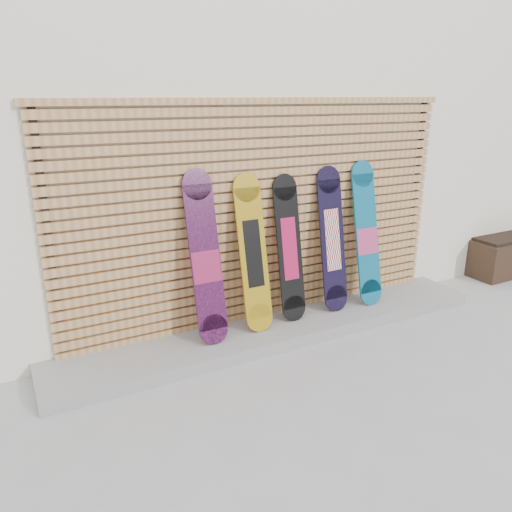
{
  "coord_description": "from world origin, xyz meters",
  "views": [
    {
      "loc": [
        -2.51,
        -3.25,
        2.32
      ],
      "look_at": [
        -0.38,
        0.75,
        0.85
      ],
      "focal_mm": 35.0,
      "sensor_mm": 36.0,
      "label": 1
    }
  ],
  "objects_px": {
    "planter_box": "(508,255)",
    "snowboard_3": "(332,240)",
    "snowboard_0": "(205,259)",
    "snowboard_2": "(289,249)",
    "snowboard_1": "(253,254)",
    "snowboard_4": "(367,235)"
  },
  "relations": [
    {
      "from": "snowboard_0",
      "to": "snowboard_3",
      "type": "bearing_deg",
      "value": 1.52
    },
    {
      "from": "snowboard_3",
      "to": "snowboard_0",
      "type": "bearing_deg",
      "value": -178.48
    },
    {
      "from": "snowboard_3",
      "to": "snowboard_4",
      "type": "xyz_separation_m",
      "value": [
        0.44,
        -0.03,
        0.0
      ]
    },
    {
      "from": "snowboard_0",
      "to": "snowboard_3",
      "type": "height_order",
      "value": "snowboard_0"
    },
    {
      "from": "planter_box",
      "to": "snowboard_4",
      "type": "relative_size",
      "value": 0.76
    },
    {
      "from": "planter_box",
      "to": "snowboard_3",
      "type": "relative_size",
      "value": 0.77
    },
    {
      "from": "snowboard_2",
      "to": "planter_box",
      "type": "bearing_deg",
      "value": 0.24
    },
    {
      "from": "snowboard_4",
      "to": "snowboard_2",
      "type": "bearing_deg",
      "value": 178.26
    },
    {
      "from": "snowboard_0",
      "to": "snowboard_2",
      "type": "distance_m",
      "value": 0.92
    },
    {
      "from": "snowboard_2",
      "to": "snowboard_4",
      "type": "distance_m",
      "value": 0.96
    },
    {
      "from": "snowboard_2",
      "to": "snowboard_3",
      "type": "xyz_separation_m",
      "value": [
        0.52,
        -0.0,
        0.02
      ]
    },
    {
      "from": "planter_box",
      "to": "snowboard_4",
      "type": "bearing_deg",
      "value": -179.01
    },
    {
      "from": "snowboard_4",
      "to": "planter_box",
      "type": "bearing_deg",
      "value": 0.99
    },
    {
      "from": "snowboard_2",
      "to": "snowboard_0",
      "type": "bearing_deg",
      "value": -177.39
    },
    {
      "from": "snowboard_0",
      "to": "snowboard_4",
      "type": "bearing_deg",
      "value": 0.39
    },
    {
      "from": "snowboard_2",
      "to": "snowboard_3",
      "type": "relative_size",
      "value": 0.97
    },
    {
      "from": "snowboard_0",
      "to": "snowboard_2",
      "type": "height_order",
      "value": "snowboard_0"
    },
    {
      "from": "snowboard_1",
      "to": "snowboard_4",
      "type": "bearing_deg",
      "value": -0.17
    },
    {
      "from": "snowboard_1",
      "to": "snowboard_3",
      "type": "relative_size",
      "value": 1.0
    },
    {
      "from": "snowboard_2",
      "to": "snowboard_1",
      "type": "bearing_deg",
      "value": -176.62
    },
    {
      "from": "planter_box",
      "to": "snowboard_0",
      "type": "distance_m",
      "value": 4.46
    },
    {
      "from": "snowboard_0",
      "to": "snowboard_2",
      "type": "bearing_deg",
      "value": 2.61
    }
  ]
}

